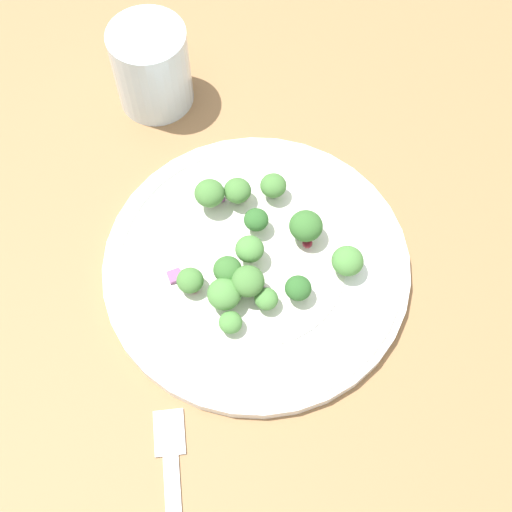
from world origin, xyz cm
name	(u,v)px	position (x,y,z in cm)	size (l,w,h in cm)	color
ground_plane	(267,277)	(0.00, 0.00, -1.00)	(180.00, 180.00, 2.00)	olive
plate	(256,266)	(-1.01, -0.12, 0.86)	(26.68, 26.68, 1.70)	white
dressing_pool	(256,263)	(-1.01, -0.12, 1.30)	(15.47, 15.47, 0.20)	white
broccoli_floret_0	(231,323)	(-0.94, -6.40, 2.42)	(1.94, 1.94, 1.96)	#9EC684
broccoli_floret_1	(273,186)	(-1.90, 6.86, 2.95)	(2.36, 2.36, 2.39)	#8EB77A
broccoli_floret_2	(249,252)	(-1.63, -0.22, 3.30)	(2.44, 2.44, 2.47)	#ADD18E
broccoli_floret_3	(237,191)	(-4.69, 5.22, 3.06)	(2.44, 2.44, 2.47)	#8EB77A
broccoli_floret_4	(190,281)	(-5.39, -4.13, 2.65)	(2.28, 2.28, 2.31)	#8EB77A
broccoli_floret_5	(248,282)	(-0.69, -2.95, 3.53)	(2.75, 2.75, 2.79)	#9EC684
broccoli_floret_6	(224,294)	(-2.20, -4.49, 3.08)	(2.81, 2.81, 2.84)	#8EB77A
broccoli_floret_7	(347,261)	(6.42, 1.94, 2.88)	(2.72, 2.72, 2.76)	#8EB77A
broccoli_floret_8	(228,270)	(-2.68, -2.44, 3.34)	(2.39, 2.39, 2.42)	#ADD18E
broccoli_floret_9	(266,299)	(1.13, -3.54, 2.62)	(1.97, 1.97, 1.99)	#8EB77A
broccoli_floret_10	(256,220)	(-2.13, 3.04, 2.98)	(2.16, 2.16, 2.19)	#ADD18E
broccoli_floret_11	(306,226)	(2.13, 3.75, 3.25)	(2.91, 2.91, 2.94)	#ADD18E
broccoli_floret_12	(298,288)	(3.31, -1.86, 2.92)	(2.22, 2.22, 2.25)	#ADD18E
broccoli_floret_13	(210,194)	(-6.79, 3.90, 3.47)	(2.67, 2.67, 2.71)	#9EC684
cranberry_0	(194,289)	(-5.08, -4.30, 1.67)	(0.81, 0.81, 0.81)	maroon
cranberry_1	(307,243)	(2.65, 2.79, 2.22)	(0.88, 0.88, 0.88)	maroon
cranberry_2	(242,197)	(-4.42, 5.58, 1.61)	(0.72, 0.72, 0.72)	maroon
onion_bit_0	(218,196)	(-6.43, 4.86, 1.79)	(1.19, 0.89, 0.46)	#843D75
onion_bit_1	(175,276)	(-7.04, -3.75, 1.63)	(1.20, 1.12, 0.42)	#934C84
onion_bit_2	(259,288)	(0.06, -2.35, 1.65)	(1.01, 1.12, 0.36)	#934C84
water_glass	(152,67)	(-16.92, 14.69, 4.31)	(7.36, 7.36, 8.62)	silver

